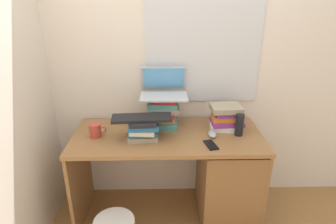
{
  "coord_description": "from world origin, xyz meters",
  "views": [
    {
      "loc": [
        -0.04,
        -1.89,
        1.71
      ],
      "look_at": [
        0.0,
        0.0,
        0.93
      ],
      "focal_mm": 30.41,
      "sensor_mm": 36.0,
      "label": 1
    }
  ],
  "objects_px": {
    "mug": "(95,130)",
    "desk": "(213,174)",
    "book_stack_side": "(226,117)",
    "cell_phone": "(211,145)",
    "water_bottle": "(239,125)",
    "keyboard": "(142,118)",
    "computer_mouse": "(212,134)",
    "laptop": "(164,89)",
    "book_stack_tall": "(164,112)",
    "book_stack_keyboard_riser": "(143,129)"
  },
  "relations": [
    {
      "from": "keyboard",
      "to": "book_stack_keyboard_riser",
      "type": "bearing_deg",
      "value": 18.18
    },
    {
      "from": "desk",
      "to": "keyboard",
      "type": "bearing_deg",
      "value": -175.93
    },
    {
      "from": "book_stack_tall",
      "to": "mug",
      "type": "bearing_deg",
      "value": -161.77
    },
    {
      "from": "keyboard",
      "to": "water_bottle",
      "type": "bearing_deg",
      "value": -0.14
    },
    {
      "from": "laptop",
      "to": "keyboard",
      "type": "xyz_separation_m",
      "value": [
        -0.16,
        -0.26,
        -0.13
      ]
    },
    {
      "from": "book_stack_tall",
      "to": "computer_mouse",
      "type": "xyz_separation_m",
      "value": [
        0.35,
        -0.18,
        -0.1
      ]
    },
    {
      "from": "desk",
      "to": "book_stack_side",
      "type": "xyz_separation_m",
      "value": [
        0.09,
        0.11,
        0.44
      ]
    },
    {
      "from": "book_stack_keyboard_riser",
      "to": "water_bottle",
      "type": "relative_size",
      "value": 1.38
    },
    {
      "from": "book_stack_keyboard_riser",
      "to": "cell_phone",
      "type": "height_order",
      "value": "book_stack_keyboard_riser"
    },
    {
      "from": "keyboard",
      "to": "desk",
      "type": "bearing_deg",
      "value": 0.61
    },
    {
      "from": "mug",
      "to": "book_stack_side",
      "type": "bearing_deg",
      "value": 6.1
    },
    {
      "from": "book_stack_keyboard_riser",
      "to": "laptop",
      "type": "distance_m",
      "value": 0.37
    },
    {
      "from": "keyboard",
      "to": "water_bottle",
      "type": "relative_size",
      "value": 2.55
    },
    {
      "from": "book_stack_side",
      "to": "book_stack_tall",
      "type": "bearing_deg",
      "value": 172.77
    },
    {
      "from": "book_stack_tall",
      "to": "desk",
      "type": "bearing_deg",
      "value": -23.71
    },
    {
      "from": "desk",
      "to": "mug",
      "type": "relative_size",
      "value": 11.3
    },
    {
      "from": "cell_phone",
      "to": "book_stack_side",
      "type": "bearing_deg",
      "value": 45.81
    },
    {
      "from": "book_stack_side",
      "to": "laptop",
      "type": "bearing_deg",
      "value": 166.17
    },
    {
      "from": "computer_mouse",
      "to": "mug",
      "type": "relative_size",
      "value": 0.83
    },
    {
      "from": "book_stack_tall",
      "to": "book_stack_keyboard_riser",
      "type": "height_order",
      "value": "book_stack_tall"
    },
    {
      "from": "keyboard",
      "to": "computer_mouse",
      "type": "distance_m",
      "value": 0.53
    },
    {
      "from": "book_stack_side",
      "to": "cell_phone",
      "type": "height_order",
      "value": "book_stack_side"
    },
    {
      "from": "laptop",
      "to": "water_bottle",
      "type": "relative_size",
      "value": 2.18
    },
    {
      "from": "desk",
      "to": "water_bottle",
      "type": "distance_m",
      "value": 0.45
    },
    {
      "from": "book_stack_side",
      "to": "cell_phone",
      "type": "bearing_deg",
      "value": -120.73
    },
    {
      "from": "book_stack_keyboard_riser",
      "to": "water_bottle",
      "type": "xyz_separation_m",
      "value": [
        0.7,
        0.04,
        0.0
      ]
    },
    {
      "from": "book_stack_side",
      "to": "mug",
      "type": "bearing_deg",
      "value": -173.9
    },
    {
      "from": "book_stack_tall",
      "to": "mug",
      "type": "xyz_separation_m",
      "value": [
        -0.5,
        -0.16,
        -0.07
      ]
    },
    {
      "from": "book_stack_keyboard_riser",
      "to": "computer_mouse",
      "type": "bearing_deg",
      "value": 2.32
    },
    {
      "from": "book_stack_tall",
      "to": "cell_phone",
      "type": "relative_size",
      "value": 1.8
    },
    {
      "from": "book_stack_tall",
      "to": "laptop",
      "type": "distance_m",
      "value": 0.18
    },
    {
      "from": "laptop",
      "to": "book_stack_side",
      "type": "bearing_deg",
      "value": -13.83
    },
    {
      "from": "water_bottle",
      "to": "keyboard",
      "type": "bearing_deg",
      "value": -176.68
    },
    {
      "from": "mug",
      "to": "desk",
      "type": "bearing_deg",
      "value": -0.29
    },
    {
      "from": "book_stack_side",
      "to": "computer_mouse",
      "type": "bearing_deg",
      "value": -134.46
    },
    {
      "from": "computer_mouse",
      "to": "book_stack_side",
      "type": "bearing_deg",
      "value": 45.54
    },
    {
      "from": "keyboard",
      "to": "computer_mouse",
      "type": "xyz_separation_m",
      "value": [
        0.51,
        0.02,
        -0.15
      ]
    },
    {
      "from": "laptop",
      "to": "computer_mouse",
      "type": "bearing_deg",
      "value": -34.38
    },
    {
      "from": "book_stack_keyboard_riser",
      "to": "book_stack_tall",
      "type": "bearing_deg",
      "value": 54.09
    },
    {
      "from": "book_stack_keyboard_riser",
      "to": "computer_mouse",
      "type": "xyz_separation_m",
      "value": [
        0.5,
        0.02,
        -0.06
      ]
    },
    {
      "from": "mug",
      "to": "cell_phone",
      "type": "distance_m",
      "value": 0.84
    },
    {
      "from": "book_stack_tall",
      "to": "book_stack_side",
      "type": "bearing_deg",
      "value": -7.23
    },
    {
      "from": "book_stack_side",
      "to": "water_bottle",
      "type": "xyz_separation_m",
      "value": [
        0.08,
        -0.11,
        -0.02
      ]
    },
    {
      "from": "laptop",
      "to": "mug",
      "type": "xyz_separation_m",
      "value": [
        -0.5,
        -0.22,
        -0.24
      ]
    },
    {
      "from": "keyboard",
      "to": "book_stack_tall",
      "type": "bearing_deg",
      "value": 49.78
    },
    {
      "from": "book_stack_side",
      "to": "laptop",
      "type": "height_order",
      "value": "laptop"
    },
    {
      "from": "book_stack_tall",
      "to": "keyboard",
      "type": "distance_m",
      "value": 0.26
    },
    {
      "from": "cell_phone",
      "to": "desk",
      "type": "bearing_deg",
      "value": 53.75
    },
    {
      "from": "desk",
      "to": "laptop",
      "type": "xyz_separation_m",
      "value": [
        -0.38,
        0.23,
        0.63
      ]
    },
    {
      "from": "keyboard",
      "to": "water_bottle",
      "type": "distance_m",
      "value": 0.71
    }
  ]
}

